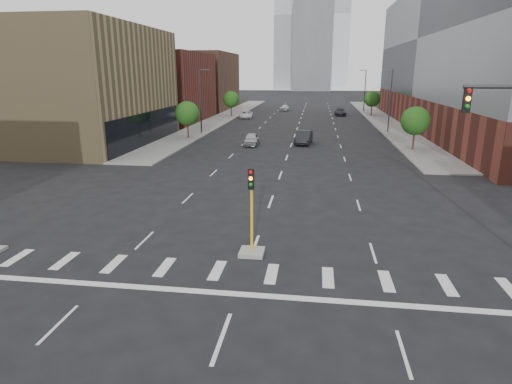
% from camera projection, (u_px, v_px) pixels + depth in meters
% --- Properties ---
extents(ground, '(400.00, 400.00, 0.00)m').
position_uv_depth(ground, '(207.00, 378.00, 12.69)').
color(ground, black).
rests_on(ground, ground).
extents(sidewalk_left_far, '(5.00, 92.00, 0.15)m').
position_uv_depth(sidewalk_left_far, '(226.00, 117.00, 85.18)').
color(sidewalk_left_far, gray).
rests_on(sidewalk_left_far, ground).
extents(sidewalk_right_far, '(5.00, 92.00, 0.15)m').
position_uv_depth(sidewalk_right_far, '(380.00, 119.00, 81.19)').
color(sidewalk_right_far, gray).
rests_on(sidewalk_right_far, ground).
extents(building_left_mid, '(20.00, 24.00, 14.00)m').
position_uv_depth(building_left_mid, '(68.00, 86.00, 52.56)').
color(building_left_mid, '#907A51').
rests_on(building_left_mid, ground).
extents(building_left_far_a, '(20.00, 22.00, 12.00)m').
position_uv_depth(building_left_far_a, '(148.00, 87.00, 77.61)').
color(building_left_far_a, brown).
rests_on(building_left_far_a, ground).
extents(building_left_far_b, '(20.00, 24.00, 13.00)m').
position_uv_depth(building_left_far_b, '(189.00, 81.00, 102.25)').
color(building_left_far_b, brown).
rests_on(building_left_far_b, ground).
extents(building_right_main, '(24.00, 70.00, 22.00)m').
position_uv_depth(building_right_main, '(500.00, 56.00, 62.95)').
color(building_right_main, brown).
rests_on(building_right_main, ground).
extents(tower_left, '(22.00, 22.00, 70.00)m').
position_uv_depth(tower_left, '(298.00, 17.00, 213.88)').
color(tower_left, '#B2B7BC').
rests_on(tower_left, ground).
extents(tower_right, '(20.00, 20.00, 80.00)m').
position_uv_depth(tower_right, '(332.00, 16.00, 248.25)').
color(tower_right, '#B2B7BC').
rests_on(tower_right, ground).
extents(tower_mid, '(18.00, 18.00, 44.00)m').
position_uv_depth(tower_mid, '(313.00, 42.00, 197.30)').
color(tower_mid, slate).
rests_on(tower_mid, ground).
extents(median_traffic_signal, '(1.20, 1.20, 4.40)m').
position_uv_depth(median_traffic_signal, '(252.00, 236.00, 20.97)').
color(median_traffic_signal, '#999993').
rests_on(median_traffic_signal, ground).
extents(streetlight_right_a, '(1.60, 0.22, 9.07)m').
position_uv_depth(streetlight_right_a, '(390.00, 98.00, 61.95)').
color(streetlight_right_a, '#2D2D30').
rests_on(streetlight_right_a, ground).
extents(streetlight_right_b, '(1.60, 0.22, 9.07)m').
position_uv_depth(streetlight_right_b, '(365.00, 89.00, 95.31)').
color(streetlight_right_b, '#2D2D30').
rests_on(streetlight_right_b, ground).
extents(streetlight_left, '(1.60, 0.22, 9.07)m').
position_uv_depth(streetlight_left, '(201.00, 99.00, 60.75)').
color(streetlight_left, '#2D2D30').
rests_on(streetlight_left, ground).
extents(tree_left_near, '(3.20, 3.20, 4.85)m').
position_uv_depth(tree_left_near, '(187.00, 113.00, 56.51)').
color(tree_left_near, '#382619').
rests_on(tree_left_near, ground).
extents(tree_left_far, '(3.20, 3.20, 4.85)m').
position_uv_depth(tree_left_far, '(231.00, 99.00, 85.10)').
color(tree_left_far, '#382619').
rests_on(tree_left_far, ground).
extents(tree_right_near, '(3.20, 3.20, 4.85)m').
position_uv_depth(tree_right_near, '(415.00, 121.00, 48.02)').
color(tree_right_near, '#382619').
rests_on(tree_right_near, ground).
extents(tree_right_far, '(3.20, 3.20, 4.85)m').
position_uv_depth(tree_right_far, '(372.00, 99.00, 86.14)').
color(tree_right_far, '#382619').
rests_on(tree_right_far, ground).
extents(car_near_left, '(1.92, 4.34, 1.45)m').
position_uv_depth(car_near_left, '(251.00, 139.00, 52.50)').
color(car_near_left, '#A6A6AB').
rests_on(car_near_left, ground).
extents(car_mid_right, '(2.22, 5.12, 1.64)m').
position_uv_depth(car_mid_right, '(304.00, 137.00, 53.32)').
color(car_mid_right, black).
rests_on(car_mid_right, ground).
extents(car_far_left, '(2.61, 5.08, 1.37)m').
position_uv_depth(car_far_left, '(246.00, 115.00, 82.86)').
color(car_far_left, white).
rests_on(car_far_left, ground).
extents(car_deep_right, '(2.21, 5.20, 1.50)m').
position_uv_depth(car_deep_right, '(340.00, 112.00, 87.60)').
color(car_deep_right, black).
rests_on(car_deep_right, ground).
extents(car_distant, '(2.14, 4.38, 1.44)m').
position_uv_depth(car_distant, '(285.00, 108.00, 98.52)').
color(car_distant, silver).
rests_on(car_distant, ground).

